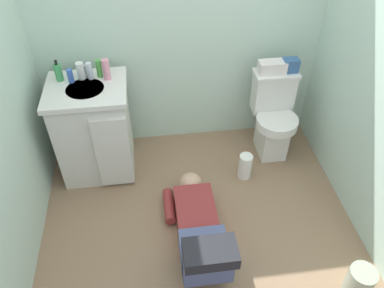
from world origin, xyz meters
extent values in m
cube|color=#886A4F|center=(0.00, 0.00, -0.02)|extent=(2.81, 3.02, 0.04)
cube|color=silver|center=(0.00, 1.05, 1.20)|extent=(2.47, 0.08, 2.40)
cube|color=silver|center=(0.76, 0.67, 0.19)|extent=(0.22, 0.30, 0.38)
cylinder|color=silver|center=(0.76, 0.61, 0.38)|extent=(0.35, 0.35, 0.08)
cube|color=silver|center=(0.76, 0.80, 0.55)|extent=(0.34, 0.17, 0.34)
cube|color=silver|center=(0.76, 0.80, 0.73)|extent=(0.36, 0.19, 0.03)
cube|color=silver|center=(-0.75, 0.67, 0.39)|extent=(0.56, 0.48, 0.78)
cube|color=silver|center=(-0.75, 0.67, 0.80)|extent=(0.60, 0.52, 0.04)
cylinder|color=silver|center=(-0.75, 0.65, 0.79)|extent=(0.28, 0.28, 0.05)
cube|color=silver|center=(-0.60, 0.41, 0.37)|extent=(0.26, 0.03, 0.66)
cylinder|color=silver|center=(-0.75, 0.81, 0.87)|extent=(0.02, 0.02, 0.10)
cube|color=maroon|center=(-0.02, -0.06, 0.09)|extent=(0.29, 0.52, 0.17)
sphere|color=tan|center=(-0.02, 0.27, 0.10)|extent=(0.19, 0.19, 0.19)
cube|color=#4D567D|center=(-0.02, -0.42, 0.18)|extent=(0.31, 0.28, 0.20)
cube|color=#4D567D|center=(-0.02, -0.56, 0.30)|extent=(0.31, 0.12, 0.32)
cube|color=black|center=(-0.02, -0.61, 0.47)|extent=(0.31, 0.19, 0.09)
cylinder|color=maroon|center=(-0.21, 0.10, 0.06)|extent=(0.08, 0.30, 0.08)
cube|color=silver|center=(0.71, 0.80, 0.80)|extent=(0.22, 0.11, 0.10)
cube|color=#33598C|center=(0.86, 0.80, 0.81)|extent=(0.12, 0.09, 0.11)
cylinder|color=#3D9853|center=(-0.94, 0.79, 0.89)|extent=(0.06, 0.06, 0.13)
cylinder|color=black|center=(-0.94, 0.79, 0.97)|extent=(0.02, 0.02, 0.04)
cylinder|color=#3C62BE|center=(-0.85, 0.75, 0.87)|extent=(0.04, 0.04, 0.11)
cylinder|color=white|center=(-0.78, 0.79, 0.89)|extent=(0.06, 0.06, 0.13)
cylinder|color=silver|center=(-0.71, 0.78, 0.89)|extent=(0.04, 0.04, 0.13)
cylinder|color=#4EA446|center=(-0.64, 0.80, 0.89)|extent=(0.04, 0.04, 0.14)
cylinder|color=pink|center=(-0.58, 0.76, 0.90)|extent=(0.05, 0.05, 0.16)
cylinder|color=gray|center=(0.94, -0.71, 0.11)|extent=(0.17, 0.17, 0.22)
cylinder|color=white|center=(0.46, 0.39, 0.12)|extent=(0.11, 0.11, 0.23)
camera|label=1|loc=(-0.28, -1.77, 2.37)|focal=35.65mm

